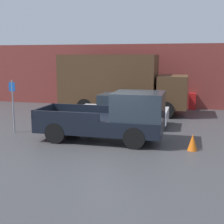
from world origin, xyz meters
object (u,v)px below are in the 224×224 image
object	(u,v)px
pickup_truck	(113,118)
traffic_cone	(193,142)
car	(123,110)
parking_sign	(13,103)
delivery_truck	(118,82)
newspaper_box	(192,101)

from	to	relation	value
pickup_truck	traffic_cone	xyz separation A→B (m)	(3.20, -0.58, -0.65)
car	parking_sign	bearing A→B (deg)	-149.84
car	delivery_truck	xyz separation A→B (m)	(-1.10, 3.54, 1.09)
pickup_truck	delivery_truck	size ratio (longest dim) A/B	0.68
pickup_truck	parking_sign	size ratio (longest dim) A/B	2.16
car	delivery_truck	size ratio (longest dim) A/B	0.59
newspaper_box	traffic_cone	distance (m)	9.42
car	delivery_truck	distance (m)	3.87
car	parking_sign	size ratio (longest dim) A/B	1.88
car	newspaper_box	world-z (taller)	car
car	parking_sign	world-z (taller)	parking_sign
car	traffic_cone	world-z (taller)	car
delivery_truck	parking_sign	world-z (taller)	delivery_truck
car	traffic_cone	xyz separation A→B (m)	(3.38, -3.54, -0.49)
newspaper_box	delivery_truck	bearing A→B (deg)	-152.49
pickup_truck	traffic_cone	bearing A→B (deg)	-10.34
pickup_truck	newspaper_box	world-z (taller)	pickup_truck
pickup_truck	parking_sign	xyz separation A→B (m)	(-4.73, 0.32, 0.38)
delivery_truck	newspaper_box	size ratio (longest dim) A/B	7.04
traffic_cone	parking_sign	bearing A→B (deg)	173.51
car	newspaper_box	distance (m)	6.78
parking_sign	traffic_cone	bearing A→B (deg)	-6.49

